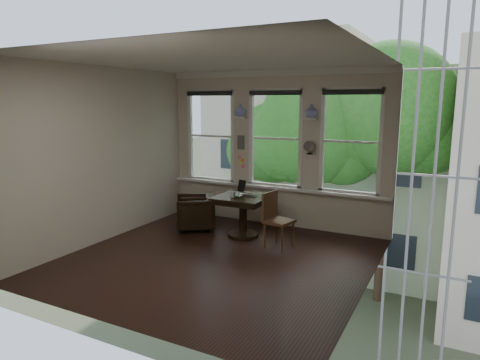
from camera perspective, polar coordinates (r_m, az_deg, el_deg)
The scene contains 25 objects.
ground at distance 6.75m, azimuth -2.88°, elevation -10.48°, with size 4.50×4.50×0.00m, color black.
ceiling at distance 6.34m, azimuth -3.13°, elevation 15.78°, with size 4.50×4.50×0.00m, color silver.
wall_back at distance 8.38m, azimuth 4.80°, elevation 4.17°, with size 4.50×4.50×0.00m, color beige.
wall_front at distance 4.60m, azimuth -17.27°, elevation -1.41°, with size 4.50×4.50×0.00m, color beige.
wall_left at distance 7.75m, azimuth -17.55°, elevation 3.21°, with size 4.50×4.50×0.00m, color beige.
wall_right at distance 5.60m, azimuth 17.31°, elevation 0.63°, with size 4.50×4.50×0.00m, color beige.
window_left at distance 9.01m, azimuth -3.77°, elevation 5.89°, with size 1.10×0.12×1.90m, color white, non-canonical shape.
window_center at distance 8.36m, azimuth 4.82°, elevation 5.53°, with size 1.10×0.12×1.90m, color white, non-canonical shape.
window_right at distance 7.92m, azimuth 14.59°, elevation 4.96°, with size 1.10×0.12×1.90m, color white, non-canonical shape.
shelf_left at distance 8.55m, azimuth 0.06°, elevation 8.36°, with size 0.26×0.16×0.03m, color white.
shelf_right at distance 7.99m, azimuth 9.44°, elevation 8.08°, with size 0.26×0.16×0.03m, color white.
intercom at distance 8.61m, azimuth 0.15°, elevation 5.04°, with size 0.14×0.06×0.28m, color #59544F.
sticky_notes at distance 8.65m, azimuth 0.17°, elevation 2.73°, with size 0.16×0.01×0.24m, color pink, non-canonical shape.
desk_fan at distance 8.01m, azimuth 9.27°, elevation 4.00°, with size 0.20×0.20×0.24m, color #59544F, non-canonical shape.
vase_left at distance 8.54m, azimuth 0.06°, elevation 9.29°, with size 0.24×0.24×0.25m, color white.
vase_right at distance 7.99m, azimuth 9.47°, elevation 9.08°, with size 0.24×0.24×0.25m, color white.
table at distance 7.71m, azimuth 0.42°, elevation -4.86°, with size 0.90×0.90×0.75m, color black, non-canonical shape.
armchair_left at distance 8.21m, azimuth -5.97°, elevation -4.34°, with size 0.69×0.71×0.65m, color black.
cushion_red at distance 8.18m, azimuth -5.99°, elevation -3.49°, with size 0.45×0.45×0.06m, color maroon.
side_chair_right at distance 7.15m, azimuth 5.24°, elevation -5.43°, with size 0.42×0.42×0.92m, color #4E2B1C, non-canonical shape.
laptop at distance 7.57m, azimuth 1.13°, elevation -2.14°, with size 0.29×0.19×0.02m, color black.
mug at distance 7.51m, azimuth -0.96°, elevation -1.92°, with size 0.11×0.11×0.10m, color white.
drinking_glass at distance 7.51m, azimuth -0.55°, elevation -1.93°, with size 0.13×0.13×0.10m, color white.
tablet at distance 7.96m, azimuth 0.23°, elevation -0.79°, with size 0.16×0.02×0.22m, color black.
papers at distance 7.74m, azimuth -0.21°, elevation -1.92°, with size 0.22×0.30×0.00m, color silver.
Camera 1 is at (3.19, -5.44, 2.40)m, focal length 32.00 mm.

